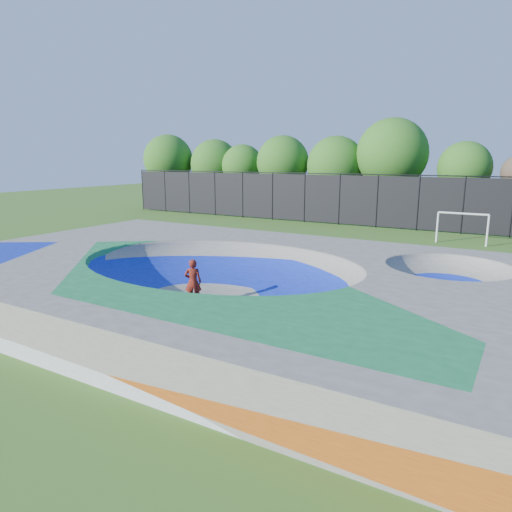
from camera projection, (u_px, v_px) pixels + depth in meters
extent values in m
plane|color=#335D19|center=(219.00, 299.00, 17.20)|extent=(120.00, 120.00, 0.00)
cube|color=gray|center=(219.00, 280.00, 17.04)|extent=(22.00, 14.00, 1.50)
imported|color=red|center=(193.00, 282.00, 16.46)|extent=(0.73, 0.66, 1.68)
cube|color=black|center=(194.00, 303.00, 16.63)|extent=(0.79, 0.57, 0.05)
cylinder|color=silver|center=(437.00, 227.00, 28.68)|extent=(0.12, 0.12, 1.90)
cylinder|color=silver|center=(488.00, 231.00, 27.28)|extent=(0.12, 0.12, 1.90)
cylinder|color=silver|center=(463.00, 214.00, 27.78)|extent=(2.85, 0.12, 0.12)
cylinder|color=black|center=(143.00, 190.00, 46.32)|extent=(0.09, 0.09, 4.00)
cylinder|color=black|center=(165.00, 191.00, 44.85)|extent=(0.09, 0.09, 4.00)
cylinder|color=black|center=(189.00, 192.00, 43.37)|extent=(0.09, 0.09, 4.00)
cylinder|color=black|center=(215.00, 194.00, 41.89)|extent=(0.09, 0.09, 4.00)
cylinder|color=black|center=(243.00, 195.00, 40.42)|extent=(0.09, 0.09, 4.00)
cylinder|color=black|center=(273.00, 196.00, 38.94)|extent=(0.09, 0.09, 4.00)
cylinder|color=black|center=(305.00, 198.00, 37.46)|extent=(0.09, 0.09, 4.00)
cylinder|color=black|center=(339.00, 200.00, 35.98)|extent=(0.09, 0.09, 4.00)
cylinder|color=black|center=(377.00, 201.00, 34.51)|extent=(0.09, 0.09, 4.00)
cylinder|color=black|center=(418.00, 203.00, 33.03)|extent=(0.09, 0.09, 4.00)
cylinder|color=black|center=(463.00, 205.00, 31.55)|extent=(0.09, 0.09, 4.00)
cube|color=black|center=(377.00, 201.00, 34.51)|extent=(48.00, 0.03, 3.80)
cylinder|color=black|center=(379.00, 175.00, 34.09)|extent=(48.00, 0.08, 0.08)
cylinder|color=#473923|center=(170.00, 192.00, 49.55)|extent=(0.44, 0.44, 3.09)
sphere|color=#285F19|center=(168.00, 159.00, 48.81)|extent=(5.24, 5.24, 5.24)
cylinder|color=#473923|center=(215.00, 195.00, 48.22)|extent=(0.44, 0.44, 2.71)
sphere|color=#285F19|center=(215.00, 164.00, 47.53)|extent=(5.04, 5.04, 5.04)
cylinder|color=#473923|center=(243.00, 196.00, 46.10)|extent=(0.44, 0.44, 2.91)
sphere|color=#285F19|center=(243.00, 166.00, 45.47)|extent=(4.16, 4.16, 4.16)
cylinder|color=#473923|center=(282.00, 198.00, 43.22)|extent=(0.44, 0.44, 3.02)
sphere|color=#285F19|center=(283.00, 162.00, 42.51)|extent=(4.86, 4.86, 4.86)
cylinder|color=#473923|center=(334.00, 202.00, 40.86)|extent=(0.44, 0.44, 2.67)
sphere|color=#285F19|center=(336.00, 165.00, 40.18)|extent=(5.09, 5.09, 5.09)
cylinder|color=#473923|center=(389.00, 200.00, 38.76)|extent=(0.44, 0.44, 3.35)
sphere|color=#285F19|center=(392.00, 154.00, 37.94)|extent=(5.88, 5.88, 5.88)
cylinder|color=#473923|center=(461.00, 206.00, 36.55)|extent=(0.44, 0.44, 2.95)
sphere|color=#285F19|center=(464.00, 167.00, 35.92)|extent=(4.09, 4.09, 4.09)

